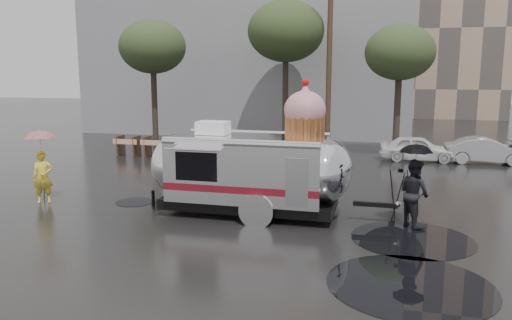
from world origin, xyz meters
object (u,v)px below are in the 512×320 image
(airstream_trailer, at_px, (252,167))
(person_left, at_px, (43,177))
(person_right, at_px, (414,193))
(tripod, at_px, (400,190))

(airstream_trailer, bearing_deg, person_left, -176.22)
(person_right, distance_m, tripod, 0.69)
(airstream_trailer, height_order, person_right, airstream_trailer)
(person_right, relative_size, tripod, 1.25)
(airstream_trailer, distance_m, person_left, 6.87)
(person_right, height_order, tripod, person_right)
(person_left, height_order, person_right, person_right)
(person_right, bearing_deg, person_left, 54.94)
(airstream_trailer, relative_size, tripod, 5.07)
(person_left, distance_m, person_right, 11.38)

